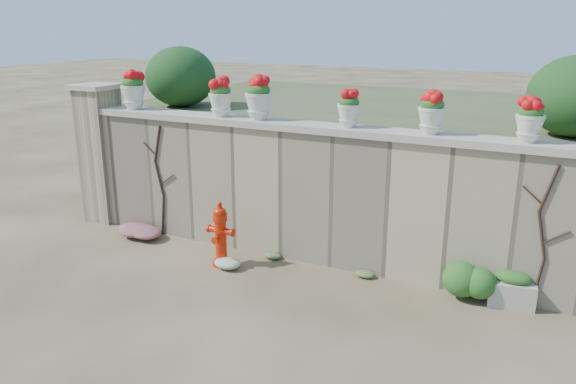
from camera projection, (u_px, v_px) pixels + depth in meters
The scene contains 19 objects.
ground at pixel (252, 308), 7.20m from camera, with size 80.00×80.00×0.00m, color #4A3A25.
stone_wall at pixel (311, 196), 8.45m from camera, with size 8.00×0.40×2.00m, color tan.
wall_cap at pixel (311, 127), 8.15m from camera, with size 8.10×0.52×0.10m, color #B8AD9B.
gate_pillar at pixel (102, 153), 10.14m from camera, with size 0.72×0.72×2.48m.
raised_fill at pixel (376, 154), 11.20m from camera, with size 9.00×6.00×2.00m, color #384C23.
back_shrub_left at pixel (181, 77), 10.40m from camera, with size 1.30×1.30×1.10m, color #143814.
vine_left at pixel (160, 179), 9.40m from camera, with size 0.60×0.04×1.91m.
vine_right at pixel (543, 236), 6.89m from camera, with size 0.60×0.04×1.91m.
fire_hydrant at pixel (221, 234), 8.33m from camera, with size 0.42×0.30×0.99m.
planter_box at pixel (512, 290), 7.20m from camera, with size 0.62×0.42×0.48m.
green_shrub at pixel (472, 280), 7.26m from camera, with size 0.67×0.60×0.63m, color #1E5119.
magenta_clump at pixel (143, 231), 9.49m from camera, with size 0.97×0.64×0.26m, color #BA2568.
white_flowers at pixel (224, 261), 8.36m from camera, with size 0.54×0.43×0.20m, color white.
urn_pot_0 at pixel (133, 90), 9.45m from camera, with size 0.41×0.41×0.64m.
urn_pot_1 at pixel (221, 98), 8.71m from camera, with size 0.37×0.37×0.58m.
urn_pot_2 at pixel (259, 99), 8.41m from camera, with size 0.41×0.41×0.64m.
urn_pot_3 at pixel (349, 109), 7.82m from camera, with size 0.33×0.33×0.51m.
urn_pot_4 at pixel (432, 113), 7.32m from camera, with size 0.36×0.36×0.56m.
urn_pot_5 at pixel (530, 120), 6.82m from camera, with size 0.34×0.34×0.54m.
Camera 1 is at (3.29, -5.58, 3.50)m, focal length 35.00 mm.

